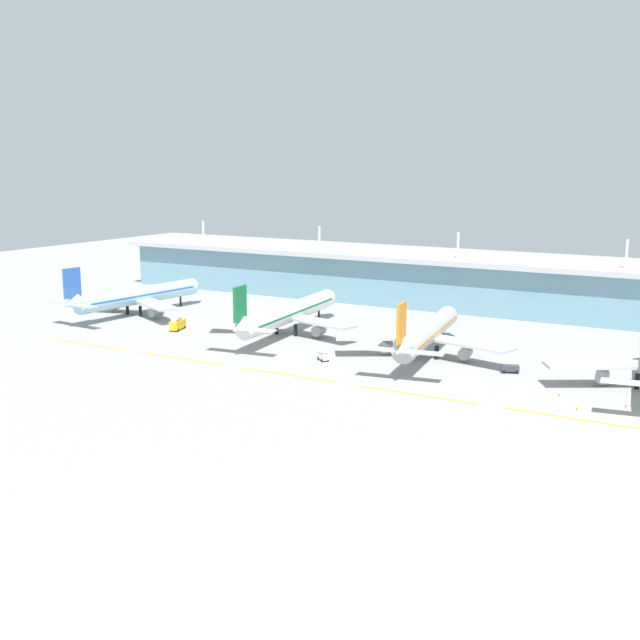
# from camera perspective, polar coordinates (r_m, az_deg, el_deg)

# --- Properties ---
(ground_plane) EXTENTS (600.00, 600.00, 0.00)m
(ground_plane) POSITION_cam_1_polar(r_m,az_deg,el_deg) (203.24, -0.47, -3.60)
(ground_plane) COLOR gray
(terminal_building) EXTENTS (288.00, 34.00, 27.50)m
(terminal_building) POSITION_cam_1_polar(r_m,az_deg,el_deg) (294.92, 9.97, 2.68)
(terminal_building) COLOR #6693A8
(terminal_building) RESTS_ON ground
(airliner_nearest) EXTENTS (48.62, 62.30, 18.90)m
(airliner_nearest) POSITION_cam_1_polar(r_m,az_deg,el_deg) (283.79, -12.77, 1.64)
(airliner_nearest) COLOR #9ED1EA
(airliner_nearest) RESTS_ON ground
(airliner_near_middle) EXTENTS (48.46, 68.86, 18.90)m
(airliner_near_middle) POSITION_cam_1_polar(r_m,az_deg,el_deg) (245.25, -2.26, 0.47)
(airliner_near_middle) COLOR silver
(airliner_near_middle) RESTS_ON ground
(airliner_far_middle) EXTENTS (48.17, 61.44, 18.90)m
(airliner_far_middle) POSITION_cam_1_polar(r_m,az_deg,el_deg) (217.97, 7.50, -0.95)
(airliner_far_middle) COLOR #ADB2BC
(airliner_far_middle) RESTS_ON ground
(taxiway_stripe_west) EXTENTS (28.00, 0.70, 0.04)m
(taxiway_stripe_west) POSITION_cam_1_polar(r_m,az_deg,el_deg) (241.49, -15.99, -1.68)
(taxiway_stripe_west) COLOR yellow
(taxiway_stripe_west) RESTS_ON ground
(taxiway_stripe_mid_west) EXTENTS (28.00, 0.70, 0.04)m
(taxiway_stripe_mid_west) POSITION_cam_1_polar(r_m,az_deg,el_deg) (218.71, -9.77, -2.70)
(taxiway_stripe_mid_west) COLOR yellow
(taxiway_stripe_mid_west) RESTS_ON ground
(taxiway_stripe_centre) EXTENTS (28.00, 0.70, 0.04)m
(taxiway_stripe_centre) POSITION_cam_1_polar(r_m,az_deg,el_deg) (199.16, -2.21, -3.90)
(taxiway_stripe_centre) COLOR yellow
(taxiway_stripe_centre) RESTS_ON ground
(taxiway_stripe_mid_east) EXTENTS (28.00, 0.70, 0.04)m
(taxiway_stripe_mid_east) POSITION_cam_1_polar(r_m,az_deg,el_deg) (183.87, 6.82, -5.24)
(taxiway_stripe_mid_east) COLOR yellow
(taxiway_stripe_mid_east) RESTS_ON ground
(taxiway_stripe_east) EXTENTS (28.00, 0.70, 0.04)m
(taxiway_stripe_east) POSITION_cam_1_polar(r_m,az_deg,el_deg) (173.96, 17.22, -6.62)
(taxiway_stripe_east) COLOR yellow
(taxiway_stripe_east) RESTS_ON ground
(pushback_tug) EXTENTS (4.98, 3.89, 1.85)m
(pushback_tug) POSITION_cam_1_polar(r_m,az_deg,el_deg) (206.72, 13.20, -3.33)
(pushback_tug) COLOR #333842
(pushback_tug) RESTS_ON ground
(baggage_cart) EXTENTS (3.96, 3.62, 2.48)m
(baggage_cart) POSITION_cam_1_polar(r_m,az_deg,el_deg) (213.21, 0.22, -2.55)
(baggage_cart) COLOR silver
(baggage_cart) RESTS_ON ground
(fuel_truck) EXTENTS (4.50, 7.64, 4.95)m
(fuel_truck) POSITION_cam_1_polar(r_m,az_deg,el_deg) (255.91, -10.00, -0.20)
(fuel_truck) COLOR gold
(fuel_truck) RESTS_ON ground
(safety_cone_left_wingtip) EXTENTS (0.56, 0.56, 0.70)m
(safety_cone_left_wingtip) POSITION_cam_1_polar(r_m,az_deg,el_deg) (189.26, 16.45, -5.05)
(safety_cone_left_wingtip) COLOR orange
(safety_cone_left_wingtip) RESTS_ON ground
(safety_cone_nose_front) EXTENTS (0.56, 0.56, 0.70)m
(safety_cone_nose_front) POSITION_cam_1_polar(r_m,az_deg,el_deg) (180.04, 17.59, -5.94)
(safety_cone_nose_front) COLOR orange
(safety_cone_nose_front) RESTS_ON ground
(safety_cone_right_wingtip) EXTENTS (0.56, 0.56, 0.70)m
(safety_cone_right_wingtip) POSITION_cam_1_polar(r_m,az_deg,el_deg) (185.43, 20.69, -5.65)
(safety_cone_right_wingtip) COLOR orange
(safety_cone_right_wingtip) RESTS_ON ground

